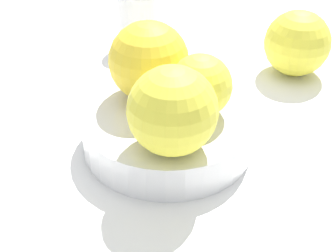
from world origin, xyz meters
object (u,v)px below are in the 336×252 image
(fruit_bowl, at_px, (168,130))
(orange_in_bowl_0, at_px, (172,111))
(orange_loose_0, at_px, (297,43))
(ceramic_cup, at_px, (138,17))
(orange_in_bowl_1, at_px, (200,86))
(orange_in_bowl_2, at_px, (149,61))

(fruit_bowl, bearing_deg, orange_in_bowl_0, -151.94)
(orange_loose_0, height_order, ceramic_cup, orange_loose_0)
(fruit_bowl, height_order, orange_in_bowl_0, orange_in_bowl_0)
(orange_loose_0, bearing_deg, orange_in_bowl_1, 163.15)
(orange_in_bowl_2, xyz_separation_m, ceramic_cup, (0.18, 0.11, -0.04))
(orange_in_bowl_1, relative_size, ceramic_cup, 0.77)
(fruit_bowl, distance_m, orange_loose_0, 0.23)
(orange_in_bowl_0, bearing_deg, fruit_bowl, 28.06)
(orange_in_bowl_0, relative_size, orange_in_bowl_2, 0.97)
(orange_in_bowl_2, bearing_deg, orange_in_bowl_0, -141.35)
(ceramic_cup, bearing_deg, fruit_bowl, -145.89)
(orange_in_bowl_1, distance_m, orange_loose_0, 0.21)
(orange_in_bowl_2, height_order, orange_loose_0, orange_in_bowl_2)
(fruit_bowl, relative_size, orange_in_bowl_0, 2.19)
(orange_in_bowl_2, bearing_deg, orange_in_bowl_1, -98.71)
(fruit_bowl, height_order, orange_in_bowl_2, orange_in_bowl_2)
(fruit_bowl, xyz_separation_m, ceramic_cup, (0.21, 0.14, 0.02))
(orange_in_bowl_0, xyz_separation_m, orange_loose_0, (0.26, -0.06, -0.04))
(orange_in_bowl_0, height_order, orange_in_bowl_2, orange_in_bowl_2)
(fruit_bowl, xyz_separation_m, orange_in_bowl_2, (0.02, 0.03, 0.06))
(orange_in_bowl_0, distance_m, ceramic_cup, 0.31)
(fruit_bowl, bearing_deg, orange_loose_0, -22.60)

